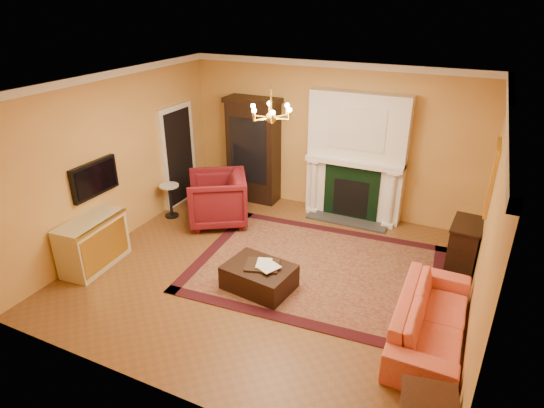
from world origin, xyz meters
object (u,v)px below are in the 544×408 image
Objects in this scene: wingback_armchair at (217,197)px; console_table at (463,248)px; pedestal_table at (170,198)px; coral_sofa at (432,312)px; china_cabinet at (254,153)px; leather_ottoman at (259,277)px; commode at (93,243)px.

console_table is (4.48, 0.23, -0.15)m from wingback_armchair.
pedestal_table is 5.46m from coral_sofa.
china_cabinet reaches higher than wingback_armchair.
wingback_armchair is at bearing 144.13° from leather_ottoman.
wingback_armchair reaches higher than pedestal_table.
coral_sofa reaches higher than pedestal_table.
console_table is at bearing 61.00° from wingback_armchair.
wingback_armchair reaches higher than commode.
commode is at bearing -160.70° from leather_ottoman.
pedestal_table is at bearing 73.73° from coral_sofa.
leather_ottoman is (2.76, 0.57, -0.22)m from commode.
leather_ottoman is (1.62, -2.98, -0.86)m from china_cabinet.
pedestal_table is 5.49m from console_table.
console_table is at bearing -15.14° from china_cabinet.
commode reaches higher than coral_sofa.
coral_sofa is at bearing -16.12° from pedestal_table.
pedestal_table is at bearing -127.15° from china_cabinet.
wingback_armchair is 2.44m from commode.
china_cabinet is at bearing 53.70° from pedestal_table.
pedestal_table is at bearing -111.77° from wingback_armchair.
commode is 6.03m from console_table.
china_cabinet is 1.87× the size of commode.
wingback_armchair is 4.58m from coral_sofa.
wingback_armchair is at bearing 10.12° from pedestal_table.
leather_ottoman is (2.73, -1.46, -0.20)m from pedestal_table.
console_table is at bearing 4.22° from pedestal_table.
wingback_armchair is at bearing 68.12° from coral_sofa.
console_table reaches higher than leather_ottoman.
console_table is at bearing 41.76° from leather_ottoman.
china_cabinet is 3.79m from commode.
coral_sofa is (5.27, 0.52, -0.01)m from commode.
pedestal_table reaches higher than leather_ottoman.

